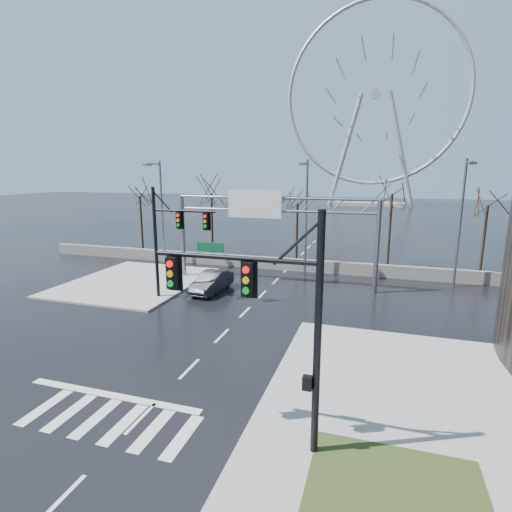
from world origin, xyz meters
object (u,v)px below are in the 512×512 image
at_px(signal_mast_far, 169,233).
at_px(ferris_wheel, 375,102).
at_px(sign_gantry, 268,221).
at_px(car, 212,282).
at_px(signal_mast_near, 275,309).

xyz_separation_m(signal_mast_far, ferris_wheel, (10.87, 86.04, 21.30)).
xyz_separation_m(sign_gantry, ferris_wheel, (5.38, 80.04, 20.95)).
bearing_deg(sign_gantry, car, -136.75).
bearing_deg(signal_mast_near, signal_mast_far, 130.26).
bearing_deg(car, signal_mast_near, -55.34).
distance_m(signal_mast_far, sign_gantry, 8.14).
distance_m(sign_gantry, ferris_wheel, 82.91).
relative_size(signal_mast_near, signal_mast_far, 1.00).
height_order(signal_mast_near, sign_gantry, signal_mast_near).
bearing_deg(sign_gantry, signal_mast_far, -132.47).
height_order(signal_mast_far, ferris_wheel, ferris_wheel).
distance_m(sign_gantry, car, 6.58).
bearing_deg(ferris_wheel, car, -96.11).
relative_size(signal_mast_far, car, 1.72).
bearing_deg(signal_mast_near, ferris_wheel, 90.08).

